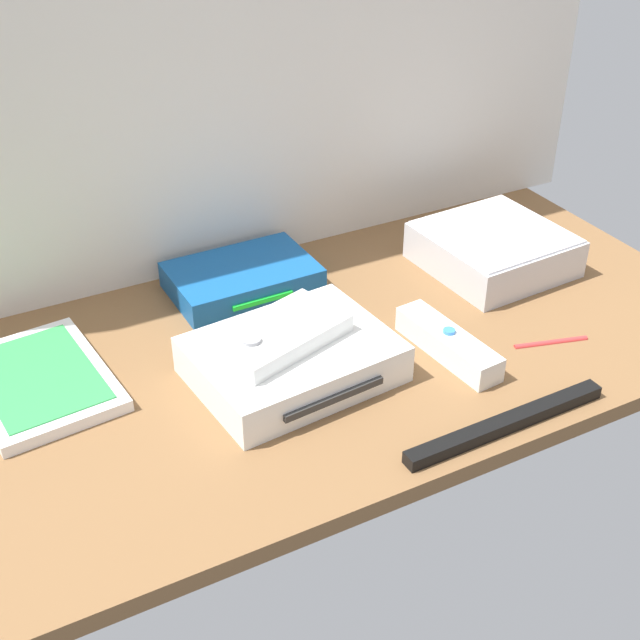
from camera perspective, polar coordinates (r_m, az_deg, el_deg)
ground_plane at (r=99.60cm, az=0.00°, el=-2.41°), size 100.00×48.00×2.00cm
back_wall at (r=106.42cm, az=-6.61°, el=19.38°), size 110.00×1.20×64.00cm
game_console at (r=93.63cm, az=-1.84°, el=-2.63°), size 22.36×17.92×4.40cm
mini_computer at (r=116.49cm, az=11.43°, el=4.65°), size 17.91×17.91×5.30cm
game_case at (r=97.66cm, az=-18.09°, el=-3.86°), size 15.34×20.20×1.56cm
network_router at (r=109.76cm, az=-5.17°, el=2.78°), size 18.10×12.51×3.40cm
remote_wand at (r=98.37cm, az=8.47°, el=-1.55°), size 4.86×15.06×3.40cm
remote_classic_pad at (r=91.93cm, az=-2.68°, el=-0.96°), size 16.11×11.87×2.40cm
sensor_bar at (r=89.40cm, az=12.25°, el=-6.71°), size 24.02×2.13×1.40cm
stylus_pen at (r=103.40cm, az=15.08°, el=-1.32°), size 8.85×3.11×0.70cm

